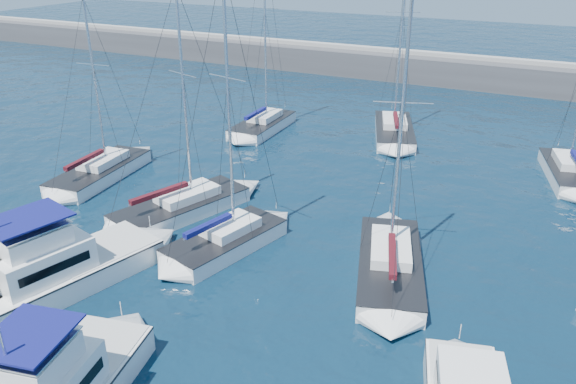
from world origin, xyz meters
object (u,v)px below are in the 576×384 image
at_px(sailboat_mid_a, 100,172).
at_px(sailboat_back_b, 394,130).
at_px(motor_yacht_port_inner, 57,268).
at_px(sailboat_mid_d, 390,265).
at_px(sailboat_mid_b, 182,207).
at_px(sailboat_back_a, 263,124).
at_px(sailboat_mid_c, 226,240).
at_px(sailboat_back_c, 570,172).

distance_m(sailboat_mid_a, sailboat_back_b, 24.69).
relative_size(motor_yacht_port_inner, sailboat_mid_d, 0.70).
height_order(sailboat_mid_b, sailboat_mid_d, sailboat_mid_d).
distance_m(sailboat_mid_a, sailboat_mid_b, 9.00).
bearing_deg(sailboat_mid_a, motor_yacht_port_inner, -60.24).
distance_m(sailboat_mid_b, sailboat_back_a, 17.42).
bearing_deg(motor_yacht_port_inner, sailboat_mid_b, 101.52).
relative_size(sailboat_mid_a, sailboat_mid_d, 0.91).
distance_m(motor_yacht_port_inner, sailboat_mid_c, 8.78).
height_order(sailboat_mid_b, sailboat_back_b, sailboat_back_b).
xyz_separation_m(sailboat_mid_b, sailboat_mid_c, (4.77, -2.44, 0.04)).
xyz_separation_m(motor_yacht_port_inner, sailboat_back_c, (22.28, 26.38, -0.59)).
bearing_deg(sailboat_back_a, sailboat_back_b, 16.91).
bearing_deg(sailboat_back_a, motor_yacht_port_inner, -85.02).
bearing_deg(sailboat_back_c, sailboat_mid_a, -167.51).
bearing_deg(sailboat_mid_c, sailboat_back_a, 127.48).
relative_size(sailboat_mid_a, sailboat_back_c, 0.81).
distance_m(sailboat_mid_c, sailboat_back_b, 23.32).
bearing_deg(sailboat_back_c, sailboat_back_a, 166.38).
distance_m(motor_yacht_port_inner, sailboat_back_a, 26.61).
xyz_separation_m(motor_yacht_port_inner, sailboat_mid_c, (5.35, 6.94, -0.59)).
xyz_separation_m(sailboat_mid_a, sailboat_back_a, (5.26, 14.88, 0.05)).
bearing_deg(motor_yacht_port_inner, sailboat_back_a, 111.29).
distance_m(sailboat_mid_a, sailboat_back_c, 33.85).
bearing_deg(sailboat_mid_d, motor_yacht_port_inner, -166.39).
relative_size(sailboat_mid_c, sailboat_mid_d, 1.08).
distance_m(sailboat_back_a, sailboat_back_b, 11.66).
relative_size(sailboat_back_a, sailboat_back_b, 1.02).
relative_size(sailboat_mid_a, sailboat_back_b, 0.77).
bearing_deg(sailboat_mid_d, sailboat_back_a, 116.57).
bearing_deg(sailboat_mid_c, sailboat_mid_a, 175.65).
height_order(sailboat_mid_d, sailboat_back_b, sailboat_back_b).
bearing_deg(sailboat_back_c, sailboat_back_b, 151.81).
distance_m(motor_yacht_port_inner, sailboat_back_c, 34.53).
bearing_deg(sailboat_back_a, sailboat_mid_c, -68.35).
bearing_deg(sailboat_back_b, motor_yacht_port_inner, -124.12).
bearing_deg(sailboat_mid_b, sailboat_back_c, 57.13).
relative_size(sailboat_mid_c, sailboat_back_a, 0.90).
relative_size(sailboat_mid_a, sailboat_mid_b, 0.92).
height_order(motor_yacht_port_inner, sailboat_mid_c, sailboat_mid_c).
xyz_separation_m(motor_yacht_port_inner, sailboat_mid_a, (-8.15, 11.56, -0.63)).
height_order(motor_yacht_port_inner, sailboat_mid_b, sailboat_mid_b).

